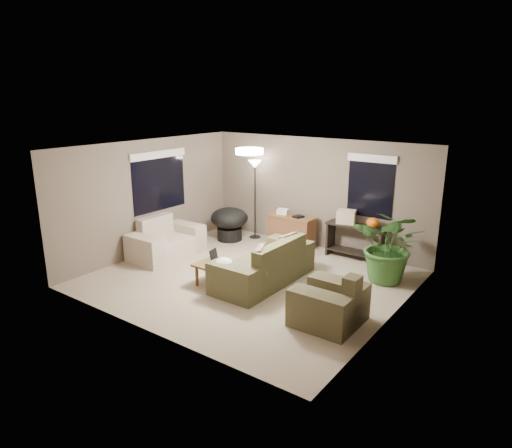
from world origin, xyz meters
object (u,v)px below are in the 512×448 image
Objects in this scene: main_sofa at (266,267)px; desk at (292,231)px; coffee_table at (221,269)px; floor_lamp at (255,173)px; console_table at (356,239)px; cat_scratching_post at (356,303)px; houseplant at (390,254)px; armchair at (330,305)px; papasan_chair at (229,221)px; loveseat at (166,243)px.

main_sofa is 2.00× the size of desk.
floor_lamp is (-1.31, 2.83, 1.24)m from coffee_table.
desk is at bearing 108.92° from main_sofa.
coffee_table is 3.35m from floor_lamp.
console_table is 2.69m from cat_scratching_post.
main_sofa is 4.40× the size of cat_scratching_post.
main_sofa is 1.54× the size of houseplant.
main_sofa and armchair have the same top height.
papasan_chair is (-1.50, -0.42, 0.09)m from desk.
floor_lamp is (0.78, 2.23, 1.30)m from loveseat.
main_sofa is 2.60m from loveseat.
armchair is 2.13m from houseplant.
cat_scratching_post is at bearing -41.11° from desk.
main_sofa is 2.17m from desk.
coffee_table is at bearing -53.75° from papasan_chair.
armchair is at bearing -73.08° from console_table.
houseplant is (0.15, 2.11, 0.26)m from armchair.
coffee_table is at bearing -86.02° from desk.
cat_scratching_post is (0.23, 0.47, -0.08)m from armchair.
console_table is at bearing 5.36° from desk.
loveseat is 4.71m from houseplant.
floor_lamp reaches higher than cat_scratching_post.
floor_lamp is at bearing 130.32° from main_sofa.
loveseat is 2.17m from coffee_table.
armchair is 0.91× the size of desk.
desk is 2.65m from houseplant.
main_sofa is at bearing -110.50° from console_table.
desk is (-2.41, 2.77, 0.08)m from armchair.
main_sofa is 1.69× the size of console_table.
loveseat is at bearing 171.65° from armchair.
desk is at bearing 165.63° from houseplant.
cat_scratching_post is (2.44, 0.43, -0.14)m from coffee_table.
console_table is 0.68× the size of floor_lamp.
loveseat reaches higher than papasan_chair.
coffee_table is 0.70× the size of houseplant.
floor_lamp is (-1.12, 0.10, 1.22)m from desk.
papasan_chair is 0.80× the size of houseplant.
floor_lamp reaches higher than main_sofa.
floor_lamp reaches higher than loveseat.
papasan_chair is at bearing 149.03° from armchair.
coffee_table is at bearing -169.94° from cat_scratching_post.
houseplant reaches higher than coffee_table.
cat_scratching_post is at bearing -65.50° from console_table.
papasan_chair reaches higher than desk.
desk is 3.50m from cat_scratching_post.
coffee_table is at bearing 179.02° from armchair.
coffee_table is at bearing -138.81° from houseplant.
loveseat is 4.11m from console_table.
loveseat is 1.77m from papasan_chair.
houseplant is at bearing 85.82° from armchair.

